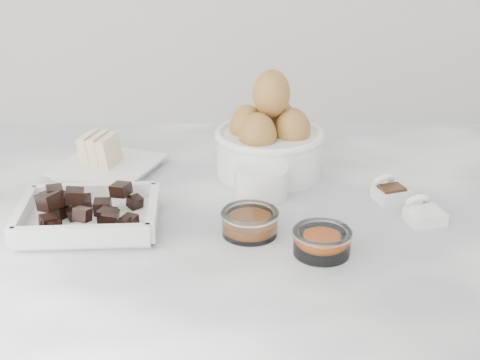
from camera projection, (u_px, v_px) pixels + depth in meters
name	position (u px, v px, depth m)	size (l,w,h in m)	color
marble_slab	(226.00, 226.00, 0.97)	(1.20, 0.80, 0.04)	white
chocolate_dish	(88.00, 212.00, 0.92)	(0.20, 0.16, 0.05)	white
butter_plate	(106.00, 160.00, 1.10)	(0.19, 0.19, 0.06)	white
sugar_ramekin	(262.00, 181.00, 1.00)	(0.08, 0.08, 0.05)	white
egg_bowl	(269.00, 140.00, 1.08)	(0.18, 0.18, 0.17)	white
honey_bowl	(250.00, 222.00, 0.90)	(0.08, 0.08, 0.03)	white
zest_bowl	(322.00, 240.00, 0.85)	(0.08, 0.08, 0.03)	white
vanilla_spoon	(389.00, 191.00, 1.00)	(0.06, 0.07, 0.04)	white
salt_spoon	(423.00, 213.00, 0.94)	(0.06, 0.07, 0.04)	white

